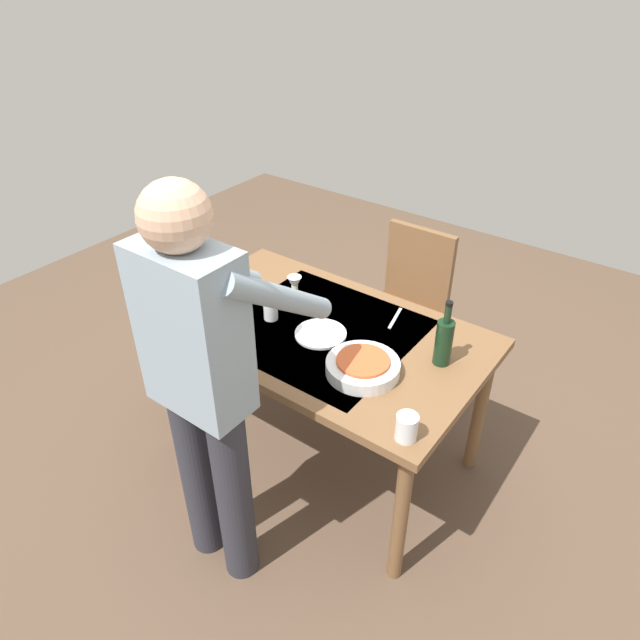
{
  "coord_description": "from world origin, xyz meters",
  "views": [
    {
      "loc": [
        -1.25,
        1.69,
        2.24
      ],
      "look_at": [
        0.0,
        0.0,
        0.82
      ],
      "focal_mm": 32.09,
      "sensor_mm": 36.0,
      "label": 1
    }
  ],
  "objects": [
    {
      "name": "wine_glass_left",
      "position": [
        0.22,
        -0.1,
        0.87
      ],
      "size": [
        0.07,
        0.07,
        0.15
      ],
      "color": "white",
      "rests_on": "dining_table"
    },
    {
      "name": "table_knife",
      "position": [
        0.24,
        0.31,
        0.77
      ],
      "size": [
        0.05,
        0.2,
        0.0
      ],
      "primitive_type": "cube",
      "rotation": [
        0.0,
        0.0,
        0.19
      ],
      "color": "silver",
      "rests_on": "dining_table"
    },
    {
      "name": "water_cup_near_right",
      "position": [
        0.23,
        0.06,
        0.82
      ],
      "size": [
        0.07,
        0.07,
        0.11
      ],
      "primitive_type": "cylinder",
      "color": "silver",
      "rests_on": "dining_table"
    },
    {
      "name": "dinner_plate_near",
      "position": [
        -0.03,
        0.03,
        0.78
      ],
      "size": [
        0.23,
        0.23,
        0.01
      ],
      "primitive_type": "cylinder",
      "color": "silver",
      "rests_on": "dining_table"
    },
    {
      "name": "ground_plane",
      "position": [
        0.0,
        0.0,
        0.0
      ],
      "size": [
        6.0,
        6.0,
        0.0
      ],
      "primitive_type": "plane",
      "color": "brown"
    },
    {
      "name": "serving_bowl_pasta",
      "position": [
        -0.32,
        0.14,
        0.8
      ],
      "size": [
        0.3,
        0.3,
        0.07
      ],
      "color": "silver",
      "rests_on": "dining_table"
    },
    {
      "name": "wine_bottle",
      "position": [
        -0.55,
        -0.11,
        0.88
      ],
      "size": [
        0.07,
        0.07,
        0.3
      ],
      "color": "black",
      "rests_on": "dining_table"
    },
    {
      "name": "table_fork",
      "position": [
        -0.23,
        -0.28,
        0.77
      ],
      "size": [
        0.05,
        0.18,
        0.0
      ],
      "primitive_type": "cube",
      "rotation": [
        0.0,
        0.0,
        0.23
      ],
      "color": "silver",
      "rests_on": "dining_table"
    },
    {
      "name": "water_cup_near_left",
      "position": [
        0.5,
        0.17,
        0.82
      ],
      "size": [
        0.07,
        0.07,
        0.1
      ],
      "primitive_type": "cylinder",
      "color": "silver",
      "rests_on": "dining_table"
    },
    {
      "name": "chair_near",
      "position": [
        -0.01,
        -0.83,
        0.53
      ],
      "size": [
        0.4,
        0.4,
        0.91
      ],
      "color": "#523019",
      "rests_on": "ground_plane"
    },
    {
      "name": "person_server",
      "position": [
        -0.03,
        0.71,
        0.96
      ],
      "size": [
        0.42,
        0.61,
        1.69
      ],
      "color": "#2D2D38",
      "rests_on": "ground_plane"
    },
    {
      "name": "dining_table",
      "position": [
        0.0,
        0.0,
        0.69
      ],
      "size": [
        1.47,
        0.89,
        0.77
      ],
      "color": "brown",
      "rests_on": "ground_plane"
    },
    {
      "name": "water_cup_far_left",
      "position": [
        -0.64,
        0.36,
        0.82
      ],
      "size": [
        0.08,
        0.08,
        0.1
      ],
      "primitive_type": "cylinder",
      "color": "silver",
      "rests_on": "dining_table"
    }
  ]
}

